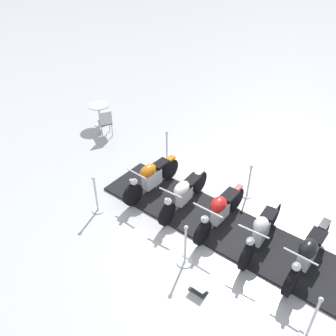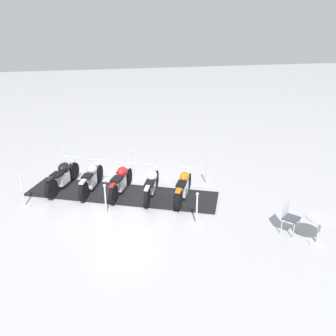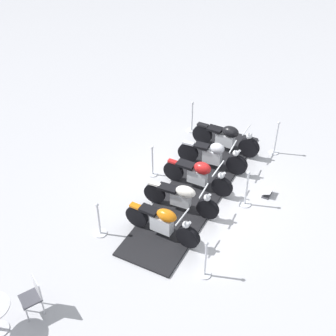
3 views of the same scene
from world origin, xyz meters
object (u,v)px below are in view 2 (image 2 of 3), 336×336
(motorcycle_copper, at_px, (184,186))
(stanchion_right_mid, at_px, (134,170))
(stanchion_left_front, at_px, (197,215))
(motorcycle_chrome, at_px, (92,178))
(stanchion_left_mid, at_px, (106,204))
(stanchion_right_front, at_px, (207,175))
(cafe_chair_near_table, at_px, (289,215))
(motorcycle_cream, at_px, (152,183))
(motorcycle_black, at_px, (63,175))
(stanchion_left_rear, at_px, (23,196))
(cafe_table, at_px, (320,224))
(motorcycle_maroon, at_px, (121,180))
(stanchion_right_rear, at_px, (66,163))
(info_placard, at_px, (121,171))

(motorcycle_copper, height_order, stanchion_right_mid, stanchion_right_mid)
(stanchion_left_front, bearing_deg, motorcycle_copper, 176.21)
(motorcycle_chrome, distance_m, stanchion_left_mid, 1.82)
(stanchion_right_front, distance_m, stanchion_left_front, 2.86)
(motorcycle_chrome, height_order, cafe_chair_near_table, motorcycle_chrome)
(stanchion_right_front, height_order, stanchion_left_front, stanchion_right_front)
(motorcycle_cream, distance_m, motorcycle_black, 3.17)
(motorcycle_copper, relative_size, motorcycle_chrome, 0.92)
(stanchion_right_front, relative_size, stanchion_left_rear, 0.98)
(stanchion_left_rear, relative_size, stanchion_right_mid, 0.98)
(motorcycle_cream, relative_size, stanchion_left_rear, 1.80)
(motorcycle_black, height_order, stanchion_left_mid, stanchion_left_mid)
(stanchion_left_rear, bearing_deg, cafe_table, 61.37)
(stanchion_right_front, bearing_deg, motorcycle_black, -100.60)
(motorcycle_copper, xyz_separation_m, stanchion_right_mid, (-2.20, -1.27, -0.17))
(stanchion_left_rear, bearing_deg, motorcycle_copper, 80.12)
(stanchion_left_rear, bearing_deg, stanchion_left_mid, 63.36)
(motorcycle_copper, distance_m, motorcycle_black, 4.24)
(motorcycle_maroon, relative_size, stanchion_right_front, 1.78)
(stanchion_right_rear, distance_m, stanchion_left_front, 6.18)
(stanchion_right_mid, height_order, cafe_table, stanchion_right_mid)
(stanchion_left_front, height_order, cafe_chair_near_table, stanchion_left_front)
(motorcycle_chrome, xyz_separation_m, stanchion_right_front, (0.45, 4.02, -0.15))
(stanchion_left_front, xyz_separation_m, info_placard, (-4.46, -1.55, -0.25))
(info_placard, bearing_deg, motorcycle_copper, -33.39)
(stanchion_right_rear, relative_size, info_placard, 2.66)
(motorcycle_cream, xyz_separation_m, stanchion_right_mid, (-1.72, -0.32, -0.17))
(motorcycle_chrome, bearing_deg, stanchion_left_mid, -147.57)
(motorcycle_maroon, bearing_deg, motorcycle_chrome, 90.95)
(motorcycle_cream, height_order, stanchion_right_rear, stanchion_right_rear)
(motorcycle_copper, distance_m, stanchion_right_mid, 2.55)
(motorcycle_maroon, distance_m, cafe_table, 6.22)
(motorcycle_copper, bearing_deg, cafe_chair_near_table, -111.36)
(motorcycle_chrome, xyz_separation_m, info_placard, (-1.44, 1.18, -0.45))
(motorcycle_maroon, xyz_separation_m, stanchion_left_front, (2.54, 1.79, -0.22))
(motorcycle_maroon, bearing_deg, motorcycle_black, 90.77)
(motorcycle_copper, height_order, motorcycle_maroon, motorcycle_copper)
(stanchion_left_front, xyz_separation_m, stanchion_left_rear, (-2.45, -4.89, 0.03))
(stanchion_right_mid, bearing_deg, motorcycle_black, -83.26)
(stanchion_left_mid, xyz_separation_m, stanchion_left_front, (1.23, 2.45, -0.04))
(info_placard, bearing_deg, stanchion_right_mid, -33.16)
(motorcycle_maroon, height_order, motorcycle_chrome, motorcycle_chrome)
(motorcycle_chrome, distance_m, stanchion_right_front, 4.05)
(stanchion_right_front, bearing_deg, stanchion_right_rear, -116.64)
(stanchion_right_front, bearing_deg, stanchion_left_front, -26.64)
(stanchion_left_front, bearing_deg, stanchion_right_mid, -162.94)
(motorcycle_maroon, xyz_separation_m, info_placard, (-1.92, 0.23, -0.47))
(motorcycle_maroon, distance_m, motorcycle_black, 2.12)
(stanchion_left_front, height_order, stanchion_left_rear, stanchion_left_rear)
(motorcycle_cream, height_order, stanchion_right_mid, stanchion_right_mid)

